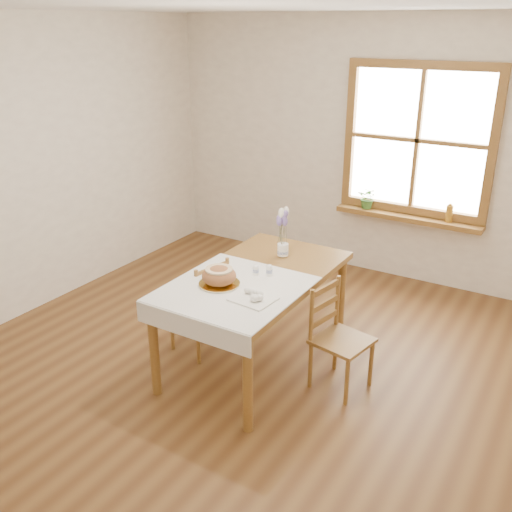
{
  "coord_description": "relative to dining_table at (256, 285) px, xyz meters",
  "views": [
    {
      "loc": [
        2.03,
        -3.02,
        2.5
      ],
      "look_at": [
        0.0,
        0.3,
        0.9
      ],
      "focal_mm": 40.0,
      "sensor_mm": 36.0,
      "label": 1
    }
  ],
  "objects": [
    {
      "name": "ground",
      "position": [
        0.0,
        -0.3,
        -0.66
      ],
      "size": [
        5.0,
        5.0,
        0.0
      ],
      "primitive_type": "plane",
      "color": "brown",
      "rests_on": "ground"
    },
    {
      "name": "room_walls",
      "position": [
        0.0,
        -0.3,
        1.04
      ],
      "size": [
        4.6,
        5.1,
        2.65
      ],
      "color": "white",
      "rests_on": "ground"
    },
    {
      "name": "window",
      "position": [
        0.5,
        2.17,
        0.79
      ],
      "size": [
        1.46,
        0.08,
        1.46
      ],
      "color": "brown",
      "rests_on": "ground"
    },
    {
      "name": "window_sill",
      "position": [
        0.5,
        2.1,
        0.03
      ],
      "size": [
        1.46,
        0.2,
        0.05
      ],
      "color": "brown",
      "rests_on": "ground"
    },
    {
      "name": "dining_table",
      "position": [
        0.0,
        0.0,
        0.0
      ],
      "size": [
        0.9,
        1.6,
        0.75
      ],
      "color": "brown",
      "rests_on": "ground"
    },
    {
      "name": "table_linen",
      "position": [
        0.0,
        -0.3,
        0.09
      ],
      "size": [
        0.91,
        0.99,
        0.01
      ],
      "primitive_type": "cube",
      "color": "white",
      "rests_on": "dining_table"
    },
    {
      "name": "chair_left",
      "position": [
        -0.49,
        -0.08,
        -0.26
      ],
      "size": [
        0.46,
        0.45,
        0.81
      ],
      "primitive_type": null,
      "rotation": [
        0.0,
        0.0,
        -1.78
      ],
      "color": "brown",
      "rests_on": "ground"
    },
    {
      "name": "chair_right",
      "position": [
        0.71,
        0.03,
        -0.27
      ],
      "size": [
        0.45,
        0.44,
        0.79
      ],
      "primitive_type": null,
      "rotation": [
        0.0,
        0.0,
        1.38
      ],
      "color": "brown",
      "rests_on": "ground"
    },
    {
      "name": "bread_plate",
      "position": [
        -0.12,
        -0.31,
        0.1
      ],
      "size": [
        0.3,
        0.3,
        0.02
      ],
      "primitive_type": "cylinder",
      "rotation": [
        0.0,
        0.0,
        0.04
      ],
      "color": "white",
      "rests_on": "table_linen"
    },
    {
      "name": "bread_loaf",
      "position": [
        -0.12,
        -0.31,
        0.18
      ],
      "size": [
        0.25,
        0.25,
        0.14
      ],
      "primitive_type": "ellipsoid",
      "color": "brown",
      "rests_on": "bread_plate"
    },
    {
      "name": "egg_napkin",
      "position": [
        0.21,
        -0.39,
        0.1
      ],
      "size": [
        0.3,
        0.26,
        0.01
      ],
      "primitive_type": "cube",
      "rotation": [
        0.0,
        0.0,
        -0.09
      ],
      "color": "white",
      "rests_on": "table_linen"
    },
    {
      "name": "eggs",
      "position": [
        0.21,
        -0.39,
        0.13
      ],
      "size": [
        0.23,
        0.21,
        0.05
      ],
      "primitive_type": null,
      "rotation": [
        0.0,
        0.0,
        -0.09
      ],
      "color": "white",
      "rests_on": "egg_napkin"
    },
    {
      "name": "salt_shaker",
      "position": [
        0.01,
        -0.02,
        0.14
      ],
      "size": [
        0.05,
        0.05,
        0.08
      ],
      "primitive_type": "cylinder",
      "rotation": [
        0.0,
        0.0,
        -0.15
      ],
      "color": "white",
      "rests_on": "table_linen"
    },
    {
      "name": "pepper_shaker",
      "position": [
        0.11,
        0.01,
        0.14
      ],
      "size": [
        0.06,
        0.06,
        0.09
      ],
      "primitive_type": "cylinder",
      "rotation": [
        0.0,
        0.0,
        -0.37
      ],
      "color": "white",
      "rests_on": "table_linen"
    },
    {
      "name": "flower_vase",
      "position": [
        -0.0,
        0.42,
        0.13
      ],
      "size": [
        0.1,
        0.1,
        0.1
      ],
      "primitive_type": "cylinder",
      "rotation": [
        0.0,
        0.0,
        -0.07
      ],
      "color": "white",
      "rests_on": "dining_table"
    },
    {
      "name": "lavender_bouquet",
      "position": [
        -0.0,
        0.42,
        0.33
      ],
      "size": [
        0.16,
        0.16,
        0.3
      ],
      "primitive_type": null,
      "color": "#6A5597",
      "rests_on": "flower_vase"
    },
    {
      "name": "potted_plant",
      "position": [
        0.07,
        2.1,
        0.14
      ],
      "size": [
        0.21,
        0.23,
        0.17
      ],
      "primitive_type": "imported",
      "rotation": [
        0.0,
        0.0,
        0.02
      ],
      "color": "#3B6C2B",
      "rests_on": "window_sill"
    },
    {
      "name": "amber_bottle",
      "position": [
        0.9,
        2.1,
        0.14
      ],
      "size": [
        0.07,
        0.07,
        0.18
      ],
      "primitive_type": "cylinder",
      "rotation": [
        0.0,
        0.0,
        0.08
      ],
      "color": "#A7711F",
      "rests_on": "window_sill"
    }
  ]
}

